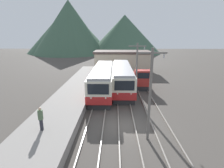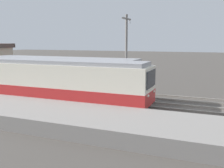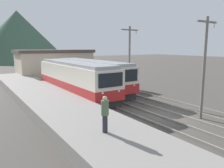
{
  "view_description": "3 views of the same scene",
  "coord_description": "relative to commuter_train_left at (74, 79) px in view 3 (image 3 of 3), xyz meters",
  "views": [
    {
      "loc": [
        -0.86,
        -14.07,
        7.79
      ],
      "look_at": [
        -1.24,
        7.45,
        1.88
      ],
      "focal_mm": 28.0,
      "sensor_mm": 36.0,
      "label": 1
    },
    {
      "loc": [
        -19.08,
        -0.75,
        4.92
      ],
      "look_at": [
        0.04,
        6.97,
        1.5
      ],
      "focal_mm": 42.0,
      "sensor_mm": 36.0,
      "label": 2
    },
    {
      "loc": [
        -11.84,
        -10.95,
        5.03
      ],
      "look_at": [
        -0.36,
        6.4,
        1.5
      ],
      "focal_mm": 35.0,
      "sensor_mm": 36.0,
      "label": 3
    }
  ],
  "objects": [
    {
      "name": "track_left",
      "position": [
        -0.0,
        -10.3,
        -1.57
      ],
      "size": [
        1.54,
        60.0,
        0.14
      ],
      "color": "gray",
      "rests_on": "ground"
    },
    {
      "name": "commuter_train_left",
      "position": [
        0.0,
        0.0,
        0.0
      ],
      "size": [
        2.84,
        14.36,
        3.52
      ],
      "color": "#28282B",
      "rests_on": "ground"
    },
    {
      "name": "commuter_train_center",
      "position": [
        2.8,
        1.54,
        -0.01
      ],
      "size": [
        2.84,
        14.5,
        3.49
      ],
      "color": "#28282B",
      "rests_on": "ground"
    },
    {
      "name": "shunting_locomotive",
      "position": [
        5.8,
        2.1,
        -0.44
      ],
      "size": [
        2.4,
        4.8,
        3.0
      ],
      "color": "#28282B",
      "rests_on": "ground"
    },
    {
      "name": "station_building",
      "position": [
        3.33,
        15.7,
        0.67
      ],
      "size": [
        12.6,
        6.3,
        4.57
      ],
      "color": "beige",
      "rests_on": "ground"
    },
    {
      "name": "catenary_mast_mid",
      "position": [
        4.31,
        -3.94,
        2.2
      ],
      "size": [
        2.0,
        0.2,
        7.04
      ],
      "color": "slate",
      "rests_on": "ground"
    },
    {
      "name": "platform_left",
      "position": [
        -3.65,
        -10.3,
        -1.22
      ],
      "size": [
        4.5,
        54.0,
        0.85
      ],
      "primitive_type": "cube",
      "color": "gray",
      "rests_on": "ground"
    },
    {
      "name": "track_center",
      "position": [
        2.8,
        -10.3,
        -1.57
      ],
      "size": [
        1.54,
        60.0,
        0.14
      ],
      "color": "gray",
      "rests_on": "ground"
    },
    {
      "name": "ground_plane",
      "position": [
        2.6,
        -10.3,
        -1.64
      ],
      "size": [
        200.0,
        200.0,
        0.0
      ],
      "primitive_type": "plane",
      "color": "#47423D"
    },
    {
      "name": "catenary_mast_near",
      "position": [
        4.31,
        -12.27,
        2.2
      ],
      "size": [
        2.0,
        0.2,
        7.04
      ],
      "color": "slate",
      "rests_on": "ground"
    },
    {
      "name": "track_right",
      "position": [
        5.8,
        -10.3,
        -1.57
      ],
      "size": [
        1.54,
        60.0,
        0.14
      ],
      "color": "gray",
      "rests_on": "ground"
    },
    {
      "name": "person_on_platform",
      "position": [
        -3.85,
        -12.48,
        0.22
      ],
      "size": [
        0.38,
        0.38,
        1.85
      ],
      "color": "#282833",
      "rests_on": "platform_left"
    }
  ]
}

